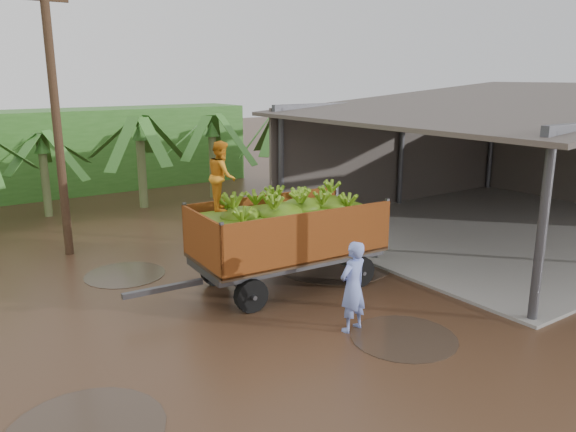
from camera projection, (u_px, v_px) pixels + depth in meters
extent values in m
plane|color=black|center=(226.00, 321.00, 11.83)|extent=(100.00, 100.00, 0.00)
cube|color=gray|center=(501.00, 230.00, 18.72)|extent=(12.00, 10.00, 0.08)
cube|color=#383330|center=(514.00, 101.00, 17.69)|extent=(12.78, 10.80, 1.01)
cube|color=#383330|center=(398.00, 155.00, 22.14)|extent=(12.00, 0.12, 4.00)
cube|color=#47474C|center=(163.00, 289.00, 12.16)|extent=(1.80, 0.24, 0.12)
imported|color=orange|center=(222.00, 176.00, 12.50)|extent=(0.86, 0.93, 1.55)
imported|color=#7C90E2|center=(353.00, 287.00, 11.21)|extent=(0.75, 0.55, 1.88)
imported|color=slate|center=(377.00, 230.00, 15.68)|extent=(1.04, 0.87, 1.66)
cylinder|color=#47301E|center=(57.00, 123.00, 15.39)|extent=(0.24, 0.24, 7.52)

